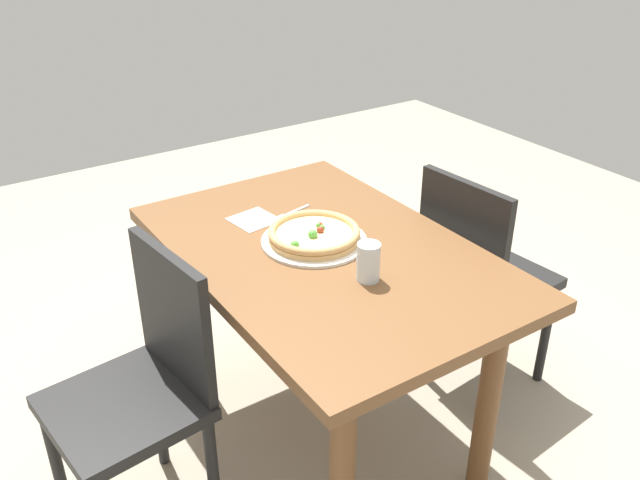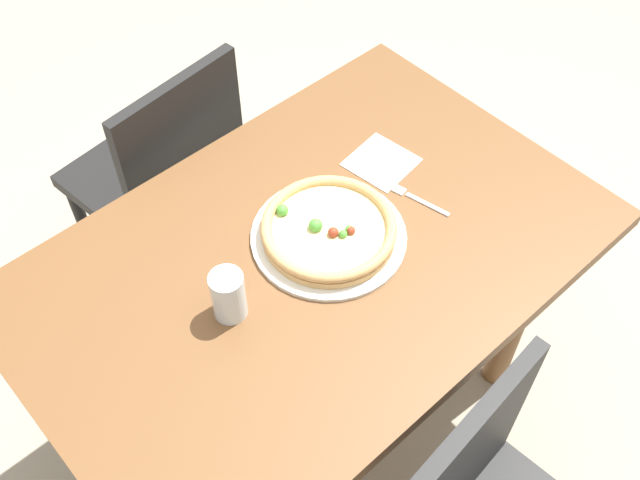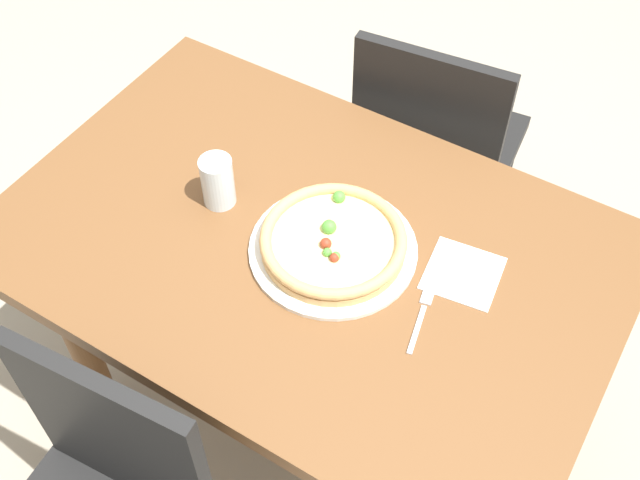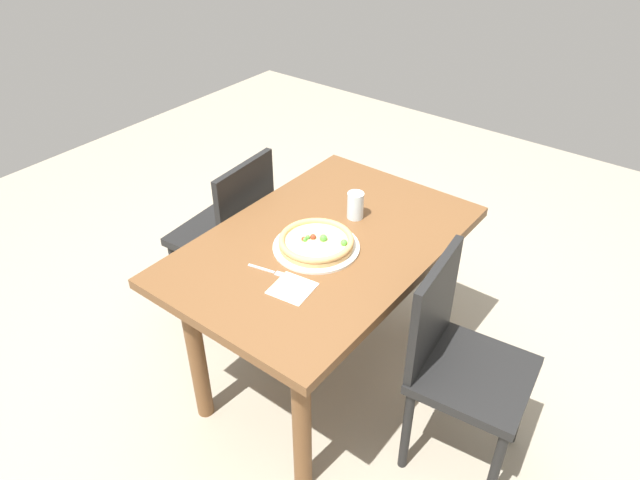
{
  "view_description": "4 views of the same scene",
  "coord_description": "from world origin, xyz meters",
  "px_view_note": "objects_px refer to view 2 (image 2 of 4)",
  "views": [
    {
      "loc": [
        -1.54,
        1.04,
        1.78
      ],
      "look_at": [
        0.03,
        0.0,
        0.78
      ],
      "focal_mm": 38.26,
      "sensor_mm": 36.0,
      "label": 1
    },
    {
      "loc": [
        -0.63,
        -0.73,
        2.02
      ],
      "look_at": [
        0.03,
        0.0,
        0.78
      ],
      "focal_mm": 42.01,
      "sensor_mm": 36.0,
      "label": 2
    },
    {
      "loc": [
        0.54,
        -0.84,
        1.99
      ],
      "look_at": [
        0.03,
        0.0,
        0.78
      ],
      "focal_mm": 44.38,
      "sensor_mm": 36.0,
      "label": 3
    },
    {
      "loc": [
        1.5,
        1.13,
        2.08
      ],
      "look_at": [
        0.03,
        0.0,
        0.78
      ],
      "focal_mm": 32.81,
      "sensor_mm": 36.0,
      "label": 4
    }
  ],
  "objects_px": {
    "dining_table": "(312,285)",
    "pizza": "(329,229)",
    "chair_far": "(165,177)",
    "fork": "(411,196)",
    "drinking_glass": "(229,296)",
    "plate": "(329,236)",
    "napkin": "(381,162)"
  },
  "relations": [
    {
      "from": "pizza",
      "to": "dining_table",
      "type": "bearing_deg",
      "value": -172.47
    },
    {
      "from": "dining_table",
      "to": "chair_far",
      "type": "distance_m",
      "value": 0.64
    },
    {
      "from": "plate",
      "to": "pizza",
      "type": "distance_m",
      "value": 0.03
    },
    {
      "from": "plate",
      "to": "pizza",
      "type": "relative_size",
      "value": 1.16
    },
    {
      "from": "chair_far",
      "to": "fork",
      "type": "xyz_separation_m",
      "value": [
        0.27,
        -0.66,
        0.26
      ]
    },
    {
      "from": "fork",
      "to": "drinking_glass",
      "type": "relative_size",
      "value": 1.44
    },
    {
      "from": "plate",
      "to": "drinking_glass",
      "type": "relative_size",
      "value": 2.94
    },
    {
      "from": "dining_table",
      "to": "pizza",
      "type": "height_order",
      "value": "pizza"
    },
    {
      "from": "chair_far",
      "to": "pizza",
      "type": "relative_size",
      "value": 3.08
    },
    {
      "from": "fork",
      "to": "chair_far",
      "type": "bearing_deg",
      "value": 9.79
    },
    {
      "from": "dining_table",
      "to": "pizza",
      "type": "relative_size",
      "value": 4.28
    },
    {
      "from": "drinking_glass",
      "to": "fork",
      "type": "bearing_deg",
      "value": -3.37
    },
    {
      "from": "napkin",
      "to": "drinking_glass",
      "type": "bearing_deg",
      "value": -169.91
    },
    {
      "from": "fork",
      "to": "drinking_glass",
      "type": "bearing_deg",
      "value": 74.26
    },
    {
      "from": "pizza",
      "to": "plate",
      "type": "bearing_deg",
      "value": -52.15
    },
    {
      "from": "plate",
      "to": "pizza",
      "type": "height_order",
      "value": "pizza"
    },
    {
      "from": "fork",
      "to": "drinking_glass",
      "type": "distance_m",
      "value": 0.49
    },
    {
      "from": "dining_table",
      "to": "napkin",
      "type": "distance_m",
      "value": 0.34
    },
    {
      "from": "pizza",
      "to": "chair_far",
      "type": "bearing_deg",
      "value": 94.48
    },
    {
      "from": "dining_table",
      "to": "drinking_glass",
      "type": "height_order",
      "value": "drinking_glass"
    },
    {
      "from": "chair_far",
      "to": "napkin",
      "type": "height_order",
      "value": "chair_far"
    },
    {
      "from": "dining_table",
      "to": "chair_far",
      "type": "bearing_deg",
      "value": 89.26
    },
    {
      "from": "plate",
      "to": "dining_table",
      "type": "bearing_deg",
      "value": -172.84
    },
    {
      "from": "plate",
      "to": "drinking_glass",
      "type": "distance_m",
      "value": 0.28
    },
    {
      "from": "chair_far",
      "to": "dining_table",
      "type": "bearing_deg",
      "value": -97.3
    },
    {
      "from": "pizza",
      "to": "drinking_glass",
      "type": "bearing_deg",
      "value": -178.09
    },
    {
      "from": "napkin",
      "to": "fork",
      "type": "bearing_deg",
      "value": -102.42
    },
    {
      "from": "pizza",
      "to": "fork",
      "type": "distance_m",
      "value": 0.22
    },
    {
      "from": "pizza",
      "to": "drinking_glass",
      "type": "distance_m",
      "value": 0.27
    },
    {
      "from": "chair_far",
      "to": "fork",
      "type": "relative_size",
      "value": 5.43
    },
    {
      "from": "chair_far",
      "to": "drinking_glass",
      "type": "relative_size",
      "value": 7.81
    },
    {
      "from": "dining_table",
      "to": "fork",
      "type": "bearing_deg",
      "value": -6.33
    }
  ]
}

